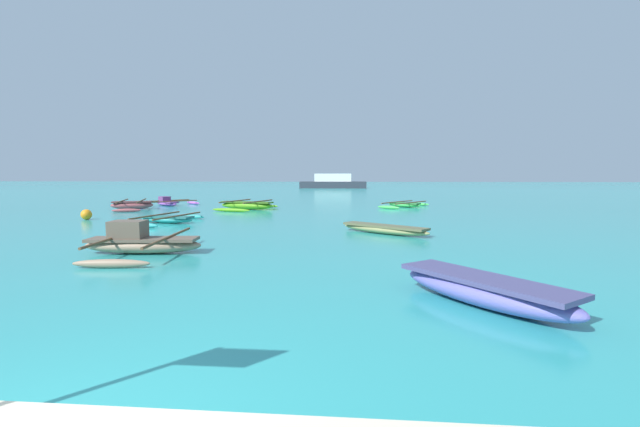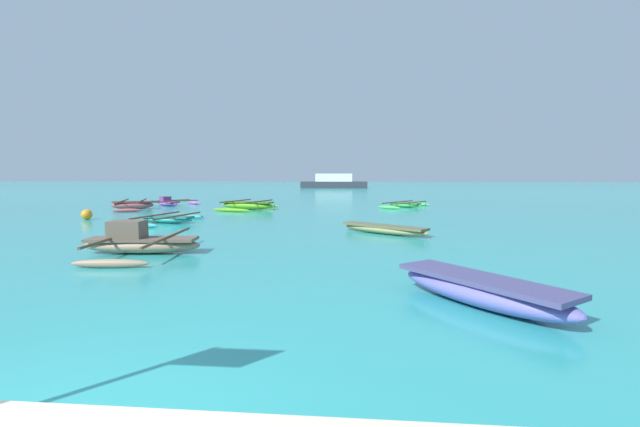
% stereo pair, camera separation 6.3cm
% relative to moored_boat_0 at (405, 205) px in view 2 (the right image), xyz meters
% --- Properties ---
extents(moored_boat_0, '(3.57, 4.10, 0.35)m').
position_rel_moored_boat_0_xyz_m(moored_boat_0, '(0.00, 0.00, 0.00)').
color(moored_boat_0, '#48CA54').
rests_on(moored_boat_0, ground_plane).
extents(moored_boat_1, '(2.52, 3.94, 0.35)m').
position_rel_moored_boat_0_xyz_m(moored_boat_1, '(-11.15, -9.86, 0.00)').
color(moored_boat_1, teal).
rests_on(moored_boat_1, ground_plane).
extents(moored_boat_2, '(2.89, 4.49, 0.55)m').
position_rel_moored_boat_0_xyz_m(moored_boat_2, '(-16.39, -3.14, 0.10)').
color(moored_boat_2, '#A44B4F').
rests_on(moored_boat_2, ground_plane).
extents(moored_boat_3, '(3.11, 3.95, 0.86)m').
position_rel_moored_boat_0_xyz_m(moored_boat_3, '(-8.69, -16.80, 0.13)').
color(moored_boat_3, '#9F7F64').
rests_on(moored_boat_3, ground_plane).
extents(moored_boat_4, '(3.87, 4.19, 0.61)m').
position_rel_moored_boat_0_xyz_m(moored_boat_4, '(-15.68, -0.06, 0.04)').
color(moored_boat_4, '#B758C5').
rests_on(moored_boat_4, ground_plane).
extents(moored_boat_5, '(3.19, 2.63, 0.31)m').
position_rel_moored_boat_0_xyz_m(moored_boat_5, '(-2.04, -12.47, 0.01)').
color(moored_boat_5, '#93945A').
rests_on(moored_boat_5, ground_plane).
extents(moored_boat_6, '(2.59, 2.97, 0.46)m').
position_rel_moored_boat_0_xyz_m(moored_boat_6, '(-1.00, -20.67, 0.09)').
color(moored_boat_6, '#6A64BA').
rests_on(moored_boat_6, ground_plane).
extents(moored_boat_7, '(3.54, 4.19, 0.53)m').
position_rel_moored_boat_0_xyz_m(moored_boat_7, '(-9.54, -2.60, 0.08)').
color(moored_boat_7, '#5BA61C').
rests_on(moored_boat_7, ground_plane).
extents(mooring_buoy_0, '(0.48, 0.48, 0.48)m').
position_rel_moored_boat_0_xyz_m(mooring_buoy_0, '(-15.40, -8.96, 0.08)').
color(mooring_buoy_0, orange).
rests_on(mooring_buoy_0, ground_plane).
extents(distant_ferry, '(10.03, 2.21, 2.21)m').
position_rel_moored_boat_0_xyz_m(distant_ferry, '(-6.63, 37.31, 0.74)').
color(distant_ferry, '#2D333D').
rests_on(distant_ferry, ground_plane).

